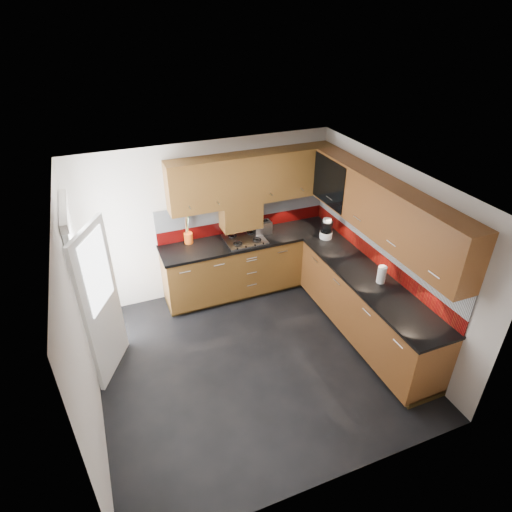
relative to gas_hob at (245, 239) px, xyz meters
name	(u,v)px	position (x,y,z in m)	size (l,w,h in m)	color
room	(253,263)	(-0.45, -1.47, 0.54)	(4.00, 3.80, 2.64)	black
base_cabinets	(303,285)	(0.62, -0.75, -0.52)	(2.70, 3.20, 0.95)	brown
countertop	(304,258)	(0.60, -0.77, -0.04)	(2.72, 3.22, 0.04)	black
backsplash	(312,230)	(0.83, -0.54, 0.25)	(2.70, 3.20, 0.54)	maroon
upper_cabinets	(317,193)	(0.78, -0.69, 0.88)	(2.50, 3.20, 0.72)	brown
extractor_hood	(241,215)	(0.00, 0.17, 0.32)	(0.60, 0.33, 0.40)	brown
glass_cabinet	(338,179)	(1.26, -0.40, 0.91)	(0.32, 0.80, 0.66)	black
back_door	(91,294)	(-2.23, -0.72, 0.08)	(0.42, 1.19, 2.04)	white
gas_hob	(245,239)	(0.00, 0.00, 0.00)	(0.59, 0.52, 0.05)	silver
utensil_pot	(188,237)	(-0.80, 0.23, 0.09)	(0.13, 0.13, 0.46)	#D15513
toaster	(262,228)	(0.32, 0.11, 0.08)	(0.28, 0.18, 0.20)	silver
food_processor	(326,229)	(1.16, -0.39, 0.13)	(0.19, 0.19, 0.31)	white
paper_towel	(382,275)	(1.22, -1.68, 0.10)	(0.11, 0.11, 0.23)	white
orange_cloth	(326,237)	(1.17, -0.39, -0.01)	(0.13, 0.11, 0.01)	orange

